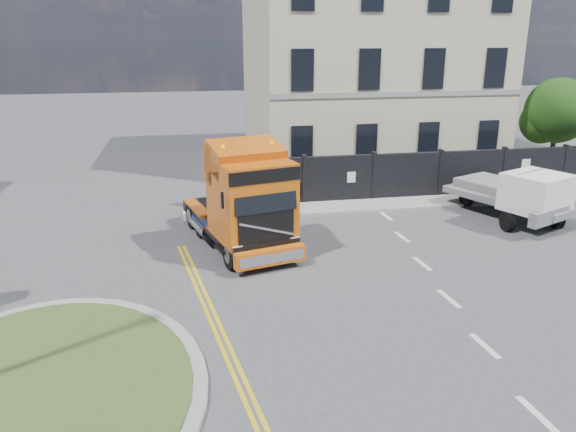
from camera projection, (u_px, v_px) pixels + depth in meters
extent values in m
plane|color=#424244|center=(339.00, 301.00, 14.91)|extent=(120.00, 120.00, 0.00)
cylinder|color=gray|center=(31.00, 398.00, 10.85)|extent=(6.80, 6.80, 0.12)
cylinder|color=#364D1F|center=(31.00, 394.00, 10.83)|extent=(6.20, 6.20, 0.05)
cube|color=black|center=(417.00, 176.00, 24.08)|extent=(18.00, 0.25, 2.00)
cube|color=beige|center=(367.00, 60.00, 29.71)|extent=(12.00, 10.00, 11.00)
cylinder|color=#382619|center=(552.00, 150.00, 28.33)|extent=(0.24, 0.24, 2.40)
sphere|color=black|center=(558.00, 110.00, 27.72)|extent=(3.20, 3.20, 3.20)
sphere|color=black|center=(542.00, 122.00, 28.19)|extent=(2.20, 2.20, 2.20)
cube|color=gray|center=(425.00, 202.00, 23.53)|extent=(20.00, 1.60, 0.12)
cube|color=black|center=(236.00, 222.00, 19.12)|extent=(3.48, 5.94, 0.40)
cube|color=#C7570E|center=(252.00, 199.00, 17.41)|extent=(2.71, 2.78, 2.48)
cube|color=#C7570E|center=(240.00, 161.00, 17.90)|extent=(2.34, 1.32, 1.24)
cube|color=black|center=(266.00, 197.00, 16.32)|extent=(1.90, 0.53, 0.93)
cube|color=#C7570E|center=(270.00, 257.00, 16.62)|extent=(2.22, 0.85, 0.49)
cylinder|color=black|center=(232.00, 255.00, 16.85)|extent=(0.50, 0.96, 0.92)
cylinder|color=gray|center=(232.00, 255.00, 16.85)|extent=(0.44, 0.57, 0.51)
cylinder|color=black|center=(289.00, 245.00, 17.62)|extent=(0.50, 0.96, 0.92)
cylinder|color=gray|center=(289.00, 245.00, 17.62)|extent=(0.44, 0.57, 0.51)
cylinder|color=black|center=(201.00, 224.00, 19.56)|extent=(0.50, 0.96, 0.92)
cylinder|color=gray|center=(201.00, 224.00, 19.56)|extent=(0.44, 0.57, 0.51)
cylinder|color=black|center=(252.00, 217.00, 20.33)|extent=(0.50, 0.96, 0.92)
cylinder|color=gray|center=(252.00, 217.00, 20.33)|extent=(0.44, 0.57, 0.51)
cylinder|color=black|center=(193.00, 216.00, 20.48)|extent=(0.50, 0.96, 0.92)
cylinder|color=gray|center=(193.00, 216.00, 20.48)|extent=(0.44, 0.57, 0.51)
cylinder|color=black|center=(242.00, 209.00, 21.25)|extent=(0.50, 0.96, 0.92)
cylinder|color=gray|center=(242.00, 209.00, 21.25)|extent=(0.44, 0.57, 0.51)
cube|color=slate|center=(510.00, 199.00, 21.69)|extent=(3.79, 5.32, 0.26)
cube|color=white|center=(536.00, 192.00, 20.04)|extent=(2.54, 2.49, 1.34)
cylinder|color=black|center=(508.00, 221.00, 20.18)|extent=(0.26, 0.72, 0.72)
cylinder|color=black|center=(556.00, 218.00, 20.53)|extent=(0.26, 0.72, 0.72)
cylinder|color=black|center=(466.00, 198.00, 23.08)|extent=(0.26, 0.72, 0.72)
cylinder|color=black|center=(509.00, 196.00, 23.42)|extent=(0.26, 0.72, 0.72)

